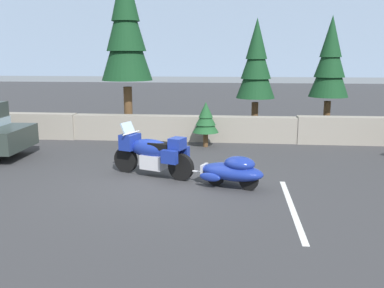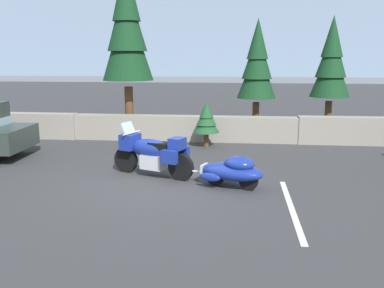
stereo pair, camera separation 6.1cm
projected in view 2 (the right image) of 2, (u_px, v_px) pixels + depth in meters
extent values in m
plane|color=#38383A|center=(158.00, 182.00, 10.30)|extent=(80.00, 80.00, 0.00)
cube|color=gray|center=(185.00, 128.00, 15.26)|extent=(8.00, 0.56, 0.90)
cube|color=#7F93AD|center=(231.00, 35.00, 101.32)|extent=(240.00, 80.00, 16.00)
cylinder|color=black|center=(126.00, 160.00, 11.12)|extent=(0.67, 0.37, 0.66)
cylinder|color=black|center=(181.00, 167.00, 10.37)|extent=(0.67, 0.37, 0.66)
cube|color=silver|center=(154.00, 162.00, 10.71)|extent=(0.72, 0.63, 0.36)
ellipsoid|color=navy|center=(151.00, 148.00, 10.69)|extent=(1.28, 0.85, 0.48)
cube|color=navy|center=(130.00, 142.00, 10.95)|extent=(0.52, 0.62, 0.40)
cube|color=#9EB7C6|center=(128.00, 129.00, 10.91)|extent=(0.34, 0.48, 0.34)
cube|color=black|center=(161.00, 146.00, 10.54)|extent=(0.65, 0.54, 0.16)
cube|color=navy|center=(177.00, 144.00, 10.30)|extent=(0.44, 0.49, 0.28)
cube|color=navy|center=(169.00, 157.00, 10.12)|extent=(0.43, 0.29, 0.32)
cube|color=navy|center=(181.00, 152.00, 10.64)|extent=(0.43, 0.29, 0.32)
cylinder|color=silver|center=(131.00, 133.00, 10.88)|extent=(0.29, 0.67, 0.04)
cylinder|color=silver|center=(127.00, 151.00, 11.05)|extent=(0.26, 0.16, 0.54)
cylinder|color=black|center=(215.00, 176.00, 9.97)|extent=(0.45, 0.25, 0.44)
cylinder|color=black|center=(249.00, 181.00, 9.60)|extent=(0.45, 0.25, 0.44)
ellipsoid|color=navy|center=(232.00, 172.00, 9.76)|extent=(1.64, 1.18, 0.40)
ellipsoid|color=navy|center=(239.00, 163.00, 9.63)|extent=(0.87, 0.78, 0.32)
cube|color=silver|center=(204.00, 169.00, 10.08)|extent=(0.17, 0.32, 0.24)
ellipsoid|color=navy|center=(210.00, 177.00, 9.68)|extent=(0.54, 0.32, 0.20)
ellipsoid|color=navy|center=(221.00, 171.00, 10.24)|extent=(0.54, 0.32, 0.20)
cylinder|color=silver|center=(190.00, 171.00, 10.28)|extent=(0.67, 0.30, 0.05)
cylinder|color=black|center=(10.00, 141.00, 13.45)|extent=(0.69, 0.24, 0.68)
cylinder|color=brown|center=(129.00, 111.00, 16.18)|extent=(0.32, 0.32, 1.87)
cone|color=#143D1E|center=(127.00, 40.00, 15.64)|extent=(1.90, 1.90, 2.95)
cone|color=#143D1E|center=(126.00, 15.00, 15.46)|extent=(1.47, 1.47, 2.58)
cylinder|color=brown|center=(256.00, 119.00, 16.33)|extent=(0.26, 0.26, 1.27)
cone|color=#143D1E|center=(257.00, 71.00, 15.97)|extent=(1.47, 1.47, 2.01)
cone|color=#143D1E|center=(257.00, 55.00, 15.84)|extent=(1.14, 1.14, 1.76)
cone|color=#143D1E|center=(258.00, 38.00, 15.72)|extent=(0.81, 0.81, 1.50)
cylinder|color=brown|center=(328.00, 118.00, 16.42)|extent=(0.26, 0.26, 1.30)
cone|color=#143D1E|center=(331.00, 70.00, 16.05)|extent=(1.49, 1.49, 2.06)
cone|color=#143D1E|center=(332.00, 53.00, 15.93)|extent=(1.15, 1.15, 1.80)
cone|color=#143D1E|center=(333.00, 36.00, 15.80)|extent=(0.82, 0.82, 1.54)
cylinder|color=brown|center=(206.00, 140.00, 14.27)|extent=(0.17, 0.17, 0.44)
cone|color=#1E5128|center=(206.00, 122.00, 14.14)|extent=(0.87, 0.87, 0.69)
cone|color=#1E5128|center=(206.00, 116.00, 14.10)|extent=(0.68, 0.68, 0.60)
cone|color=#1E5128|center=(206.00, 110.00, 14.06)|extent=(0.48, 0.48, 0.52)
cube|color=silver|center=(291.00, 208.00, 8.52)|extent=(0.12, 3.60, 0.01)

